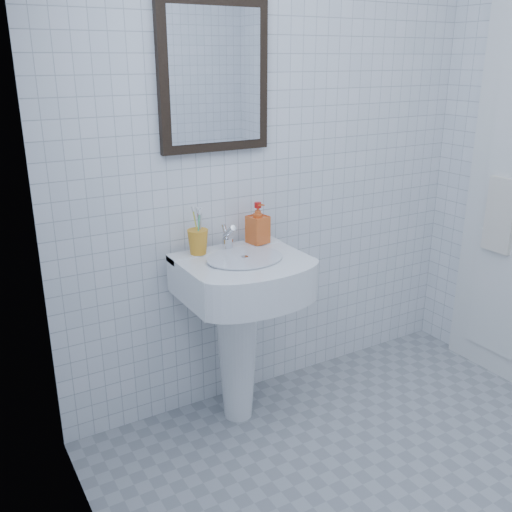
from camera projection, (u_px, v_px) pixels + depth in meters
wall_back at (277, 143)px, 2.64m from camera, size 2.20×0.02×2.50m
wall_left at (134, 255)px, 1.14m from camera, size 0.02×2.40×2.50m
washbasin at (239, 311)px, 2.54m from camera, size 0.54×0.39×0.83m
faucet at (228, 239)px, 2.52m from camera, size 0.05×0.11×0.12m
toothbrush_cup at (198, 242)px, 2.45m from camera, size 0.12×0.12×0.11m
soap_dispenser at (258, 223)px, 2.59m from camera, size 0.10×0.10×0.19m
wall_mirror at (214, 76)px, 2.37m from camera, size 0.50×0.04×0.62m
towel_ring at (508, 180)px, 2.83m from camera, size 0.01×0.18×0.18m
hand_towel at (500, 215)px, 2.88m from camera, size 0.03×0.16×0.38m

